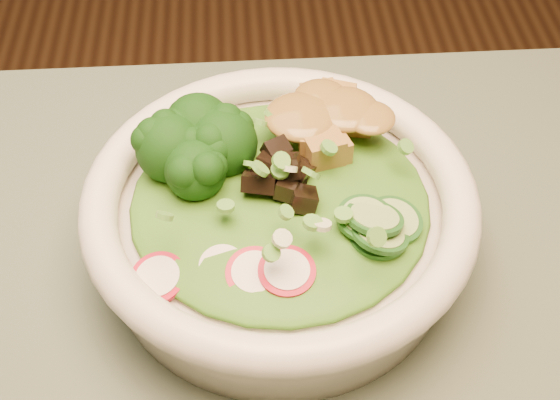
{
  "coord_description": "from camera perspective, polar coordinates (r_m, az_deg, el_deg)",
  "views": [
    {
      "loc": [
        0.1,
        -0.17,
        1.19
      ],
      "look_at": [
        0.12,
        0.18,
        0.81
      ],
      "focal_mm": 50.0,
      "sensor_mm": 36.0,
      "label": 1
    }
  ],
  "objects": [
    {
      "name": "cucumber_slices",
      "position": [
        0.49,
        6.66,
        -1.49
      ],
      "size": [
        0.08,
        0.08,
        0.03
      ],
      "primitive_type": null,
      "rotation": [
        0.0,
        0.0,
        -0.23
      ],
      "color": "#95BD69",
      "rests_on": "salad_bowl"
    },
    {
      "name": "broccoli_florets",
      "position": [
        0.52,
        -6.16,
        3.2
      ],
      "size": [
        0.09,
        0.08,
        0.04
      ],
      "primitive_type": null,
      "rotation": [
        0.0,
        0.0,
        -0.23
      ],
      "color": "black",
      "rests_on": "salad_bowl"
    },
    {
      "name": "lettuce_bed",
      "position": [
        0.51,
        0.0,
        0.08
      ],
      "size": [
        0.2,
        0.2,
        0.02
      ],
      "primitive_type": "ellipsoid",
      "color": "#2F6114",
      "rests_on": "salad_bowl"
    },
    {
      "name": "tofu_cubes",
      "position": [
        0.54,
        2.97,
        5.16
      ],
      "size": [
        0.1,
        0.08,
        0.03
      ],
      "primitive_type": null,
      "rotation": [
        0.0,
        0.0,
        -0.23
      ],
      "color": "#A67F37",
      "rests_on": "salad_bowl"
    },
    {
      "name": "salad_bowl",
      "position": [
        0.53,
        0.0,
        -1.43
      ],
      "size": [
        0.26,
        0.26,
        0.07
      ],
      "rotation": [
        0.0,
        0.0,
        -0.23
      ],
      "color": "white",
      "rests_on": "dining_table"
    },
    {
      "name": "peanut_sauce",
      "position": [
        0.53,
        3.02,
        6.16
      ],
      "size": [
        0.07,
        0.05,
        0.02
      ],
      "primitive_type": "ellipsoid",
      "color": "brown",
      "rests_on": "tofu_cubes"
    },
    {
      "name": "mushroom_heap",
      "position": [
        0.51,
        0.58,
        1.98
      ],
      "size": [
        0.08,
        0.08,
        0.04
      ],
      "primitive_type": null,
      "rotation": [
        0.0,
        0.0,
        -0.23
      ],
      "color": "black",
      "rests_on": "salad_bowl"
    },
    {
      "name": "radish_slices",
      "position": [
        0.47,
        -3.1,
        -4.97
      ],
      "size": [
        0.11,
        0.06,
        0.02
      ],
      "primitive_type": null,
      "rotation": [
        0.0,
        0.0,
        -0.23
      ],
      "color": "#A70C22",
      "rests_on": "salad_bowl"
    },
    {
      "name": "scallion_garnish",
      "position": [
        0.49,
        0.0,
        1.89
      ],
      "size": [
        0.19,
        0.19,
        0.02
      ],
      "primitive_type": null,
      "color": "#599E38",
      "rests_on": "salad_bowl"
    }
  ]
}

